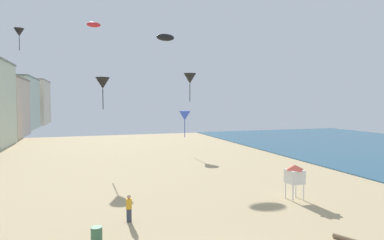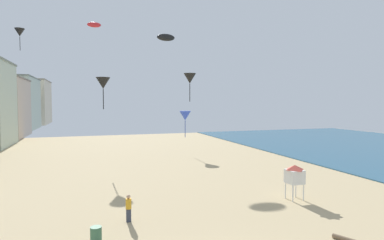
% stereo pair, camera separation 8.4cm
% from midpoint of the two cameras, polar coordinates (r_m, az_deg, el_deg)
% --- Properties ---
extents(boardwalk_hotel_distant, '(12.05, 19.91, 13.93)m').
position_cam_midpoint_polar(boardwalk_hotel_distant, '(95.82, -30.09, 2.63)').
color(boardwalk_hotel_distant, '#B7C6B2').
rests_on(boardwalk_hotel_distant, ground).
extents(boardwalk_hotel_furthest, '(13.19, 19.95, 14.68)m').
position_cam_midpoint_polar(boardwalk_hotel_furthest, '(118.84, -27.79, 2.88)').
color(boardwalk_hotel_furthest, beige).
rests_on(boardwalk_hotel_furthest, ground).
extents(kite_flyer, '(0.34, 0.34, 1.64)m').
position_cam_midpoint_polar(kite_flyer, '(19.71, -11.47, -15.14)').
color(kite_flyer, '#383D4C').
rests_on(kite_flyer, ground).
extents(lifeguard_stand, '(1.10, 1.10, 2.55)m').
position_cam_midpoint_polar(lifeguard_stand, '(24.49, 17.99, -9.37)').
color(lifeguard_stand, white).
rests_on(lifeguard_stand, ground).
extents(beach_trash_bin, '(0.56, 0.56, 0.90)m').
position_cam_midpoint_polar(beach_trash_bin, '(17.38, -17.02, -19.40)').
color(beach_trash_bin, '#3D6B4C').
rests_on(beach_trash_bin, ground).
extents(driftwood_log, '(0.86, 1.42, 0.24)m').
position_cam_midpoint_polar(driftwood_log, '(18.86, 26.27, -18.84)').
color(driftwood_log, '#7A6047').
rests_on(driftwood_log, ground).
extents(kite_blue_delta, '(1.61, 1.61, 3.65)m').
position_cam_midpoint_polar(kite_blue_delta, '(43.59, -1.38, 0.77)').
color(kite_blue_delta, blue).
extents(kite_black_delta, '(1.12, 1.12, 2.55)m').
position_cam_midpoint_polar(kite_black_delta, '(43.12, -28.87, 13.72)').
color(kite_black_delta, black).
extents(kite_black_delta_2, '(1.64, 1.64, 3.73)m').
position_cam_midpoint_polar(kite_black_delta_2, '(38.52, -15.91, 6.43)').
color(kite_black_delta_2, black).
extents(kite_red_parafoil, '(1.68, 0.47, 0.65)m').
position_cam_midpoint_polar(kite_red_parafoil, '(43.21, -17.43, 16.14)').
color(kite_red_parafoil, red).
extents(kite_black_parafoil, '(2.63, 0.73, 1.02)m').
position_cam_midpoint_polar(kite_black_parafoil, '(47.17, -4.89, 14.67)').
color(kite_black_parafoil, black).
extents(kite_black_delta_3, '(0.96, 0.96, 2.19)m').
position_cam_midpoint_polar(kite_black_delta_3, '(24.61, -0.49, 7.51)').
color(kite_black_delta_3, black).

